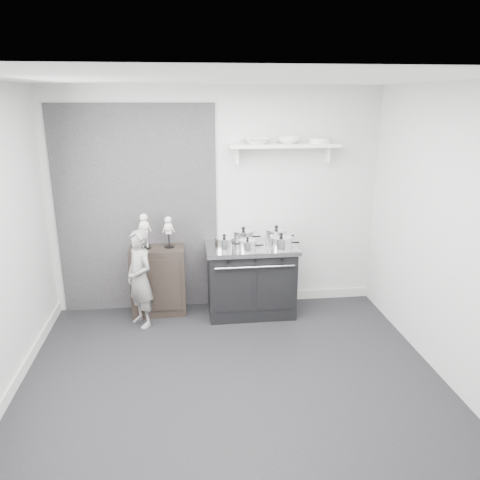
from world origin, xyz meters
name	(u,v)px	position (x,y,z in m)	size (l,w,h in m)	color
ground	(232,383)	(0.00, 0.00, 0.00)	(4.00, 4.00, 0.00)	black
room_shell	(219,209)	(-0.09, 0.15, 1.64)	(4.02, 3.62, 2.71)	silver
wall_shelf	(284,146)	(0.80, 1.68, 2.01)	(1.30, 0.26, 0.24)	white
stove	(251,279)	(0.39, 1.48, 0.44)	(1.08, 0.68, 0.87)	black
side_cabinet	(158,280)	(-0.73, 1.61, 0.42)	(0.65, 0.38, 0.84)	black
child	(140,279)	(-0.92, 1.30, 0.58)	(0.42, 0.28, 1.15)	gray
pot_front_left	(224,243)	(0.06, 1.35, 0.95)	(0.32, 0.23, 0.19)	silver
pot_back_left	(243,236)	(0.31, 1.61, 0.95)	(0.34, 0.25, 0.20)	silver
pot_back_right	(276,235)	(0.71, 1.57, 0.95)	(0.35, 0.27, 0.22)	silver
pot_front_right	(281,242)	(0.72, 1.32, 0.94)	(0.35, 0.26, 0.19)	silver
pot_front_center	(248,245)	(0.32, 1.30, 0.93)	(0.29, 0.20, 0.16)	silver
skeleton_full	(144,228)	(-0.86, 1.61, 1.08)	(0.14, 0.09, 0.49)	silver
skeleton_torso	(168,230)	(-0.58, 1.61, 1.06)	(0.12, 0.08, 0.44)	silver
bowl_large	(257,141)	(0.47, 1.67, 2.08)	(0.30, 0.30, 0.07)	white
bowl_small	(289,140)	(0.85, 1.67, 2.08)	(0.26, 0.26, 0.08)	white
plate_stack	(319,141)	(1.22, 1.67, 2.07)	(0.25, 0.25, 0.06)	white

